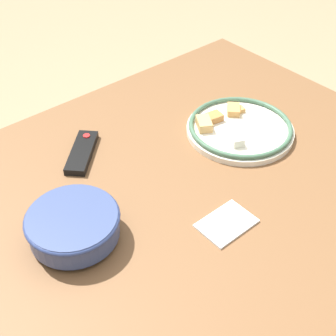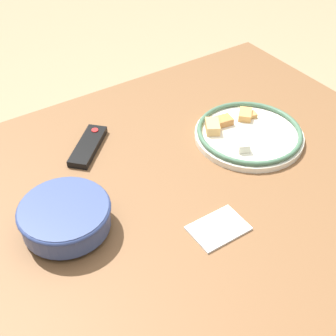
% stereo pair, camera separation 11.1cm
% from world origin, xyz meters
% --- Properties ---
extents(ground_plane, '(8.00, 8.00, 0.00)m').
position_xyz_m(ground_plane, '(0.00, 0.00, 0.00)').
color(ground_plane, '#9E8460').
extents(dining_table, '(1.49, 1.07, 0.70)m').
position_xyz_m(dining_table, '(0.00, 0.00, 0.64)').
color(dining_table, brown).
rests_on(dining_table, ground_plane).
extents(noodle_bowl, '(0.22, 0.22, 0.08)m').
position_xyz_m(noodle_bowl, '(-0.27, 0.02, 0.75)').
color(noodle_bowl, '#384775').
rests_on(noodle_bowl, dining_table).
extents(food_plate, '(0.32, 0.32, 0.05)m').
position_xyz_m(food_plate, '(0.33, 0.06, 0.72)').
color(food_plate, silver).
rests_on(food_plate, dining_table).
extents(tv_remote, '(0.17, 0.17, 0.02)m').
position_xyz_m(tv_remote, '(-0.09, 0.27, 0.71)').
color(tv_remote, black).
rests_on(tv_remote, dining_table).
extents(folded_napkin, '(0.13, 0.09, 0.01)m').
position_xyz_m(folded_napkin, '(0.03, -0.18, 0.70)').
color(folded_napkin, white).
rests_on(folded_napkin, dining_table).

